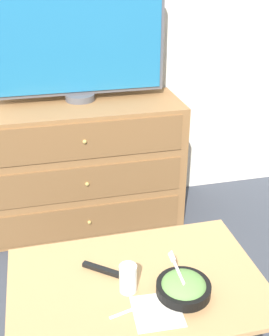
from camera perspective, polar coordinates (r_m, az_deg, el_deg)
ground_plane at (r=3.07m, az=-8.56°, el=-4.42°), size 12.00×12.00×0.00m
wall_back at (r=2.66m, az=-10.64°, el=20.48°), size 12.00×0.05×2.60m
dresser at (r=2.65m, az=-7.11°, el=0.24°), size 1.23×0.48×0.80m
tv at (r=2.51m, az=-7.82°, el=16.13°), size 1.02×0.18×0.63m
coffee_table at (r=1.72m, az=0.40°, el=-16.63°), size 0.98×0.64×0.46m
takeout_bowl at (r=1.63m, az=6.66°, el=-15.69°), size 0.20×0.20×0.18m
drink_cup at (r=1.62m, az=-0.88°, el=-14.90°), size 0.07×0.07×0.11m
napkin at (r=1.57m, az=3.09°, el=-18.82°), size 0.18×0.18×0.00m
knife at (r=1.58m, az=-0.42°, el=-18.65°), size 0.17×0.05×0.01m
remote_control at (r=1.73m, az=-4.49°, el=-13.53°), size 0.14×0.12×0.02m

